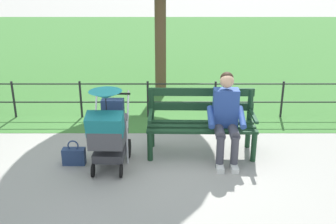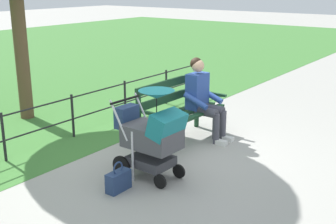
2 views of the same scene
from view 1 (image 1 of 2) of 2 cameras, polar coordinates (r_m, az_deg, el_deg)
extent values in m
plane|color=#9E9B93|center=(6.07, -3.53, -6.06)|extent=(60.00, 60.00, 0.00)
cube|color=#3D7533|center=(14.49, -1.50, 9.63)|extent=(40.00, 16.00, 0.01)
cube|color=#193D23|center=(6.06, 4.69, -1.48)|extent=(1.60, 0.13, 0.04)
cube|color=#193D23|center=(5.90, 4.79, -2.13)|extent=(1.60, 0.13, 0.04)
cube|color=#193D23|center=(5.73, 4.90, -2.82)|extent=(1.60, 0.13, 0.04)
cube|color=#193D23|center=(6.08, 4.69, 0.80)|extent=(1.60, 0.06, 0.12)
cube|color=#193D23|center=(6.01, 4.75, 2.87)|extent=(1.60, 0.06, 0.12)
cylinder|color=#193D23|center=(5.90, 12.16, -4.90)|extent=(0.08, 0.08, 0.45)
cylinder|color=#193D23|center=(6.24, 11.53, -0.94)|extent=(0.08, 0.08, 0.95)
cube|color=#193D23|center=(5.93, 12.09, -0.53)|extent=(0.06, 0.56, 0.04)
cylinder|color=#193D23|center=(5.80, -2.59, -4.90)|extent=(0.08, 0.08, 0.45)
cylinder|color=#193D23|center=(6.14, -2.36, -0.87)|extent=(0.08, 0.08, 0.95)
cube|color=#193D23|center=(5.83, -2.54, -0.45)|extent=(0.06, 0.56, 0.04)
cylinder|color=#42424C|center=(5.74, 9.34, -2.77)|extent=(0.15, 0.40, 0.14)
cylinder|color=#42424C|center=(5.71, 7.36, -2.77)|extent=(0.15, 0.40, 0.14)
cylinder|color=#42424C|center=(5.66, 9.48, -5.75)|extent=(0.11, 0.11, 0.47)
cylinder|color=#42424C|center=(5.63, 7.46, -5.77)|extent=(0.11, 0.11, 0.47)
cube|color=silver|center=(5.68, 9.48, -7.92)|extent=(0.10, 0.22, 0.07)
cube|color=silver|center=(5.65, 7.45, -7.95)|extent=(0.10, 0.22, 0.07)
cube|color=#284793|center=(5.83, 8.23, 0.61)|extent=(0.36, 0.23, 0.56)
cylinder|color=#284793|center=(5.78, 10.48, -0.74)|extent=(0.10, 0.43, 0.23)
cylinder|color=#284793|center=(5.73, 6.14, -0.72)|extent=(0.10, 0.43, 0.23)
sphere|color=tan|center=(5.71, 8.43, 4.40)|extent=(0.20, 0.20, 0.20)
sphere|color=black|center=(5.73, 8.41, 4.77)|extent=(0.19, 0.19, 0.19)
cylinder|color=black|center=(5.95, -5.58, -5.19)|extent=(0.04, 0.28, 0.28)
cylinder|color=black|center=(6.03, -9.94, -5.09)|extent=(0.04, 0.28, 0.28)
cylinder|color=black|center=(5.45, -6.72, -8.37)|extent=(0.03, 0.18, 0.18)
cylinder|color=black|center=(5.52, -10.67, -8.24)|extent=(0.03, 0.18, 0.18)
cube|color=#38383D|center=(5.68, -8.27, -5.71)|extent=(0.43, 0.53, 0.12)
cylinder|color=silver|center=(5.70, -5.87, -4.38)|extent=(0.03, 0.03, 0.65)
cylinder|color=silver|center=(5.77, -10.42, -4.28)|extent=(0.03, 0.03, 0.65)
cube|color=#47474C|center=(5.53, -8.48, -2.73)|extent=(0.48, 0.69, 0.28)
cube|color=#19727A|center=(5.24, -9.02, -1.74)|extent=(0.49, 0.32, 0.33)
cylinder|color=black|center=(5.80, -7.97, 2.61)|extent=(0.52, 0.04, 0.03)
cylinder|color=silver|center=(5.74, -5.76, 0.40)|extent=(0.03, 0.30, 0.49)
cylinder|color=silver|center=(5.81, -10.26, 0.44)|extent=(0.03, 0.30, 0.49)
cone|color=#19727A|center=(5.27, -8.93, 2.44)|extent=(0.45, 0.45, 0.10)
cylinder|color=black|center=(5.32, -8.82, 0.60)|extent=(0.01, 0.01, 0.30)
cube|color=navy|center=(5.85, -7.89, 0.50)|extent=(0.32, 0.17, 0.28)
cube|color=navy|center=(5.89, -13.29, -6.19)|extent=(0.32, 0.14, 0.24)
torus|color=navy|center=(5.82, -13.43, -4.69)|extent=(0.16, 0.02, 0.16)
cylinder|color=black|center=(7.67, 15.99, 1.72)|extent=(0.04, 0.04, 0.70)
cylinder|color=black|center=(7.43, 6.74, 1.78)|extent=(0.04, 0.04, 0.70)
cylinder|color=black|center=(7.38, -2.89, 1.79)|extent=(0.04, 0.04, 0.70)
cylinder|color=black|center=(7.55, -12.35, 1.75)|extent=(0.04, 0.04, 0.70)
cylinder|color=black|center=(7.91, -21.18, 1.67)|extent=(0.04, 0.04, 0.70)
cylinder|color=black|center=(7.29, -2.93, 4.02)|extent=(7.45, 0.02, 0.02)
cylinder|color=black|center=(7.40, -2.88, 1.42)|extent=(7.45, 0.02, 0.02)
cylinder|color=brown|center=(8.59, -1.10, 11.14)|extent=(0.24, 0.24, 2.65)
camera|label=2|loc=(5.17, -69.58, 3.83)|focal=47.09mm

